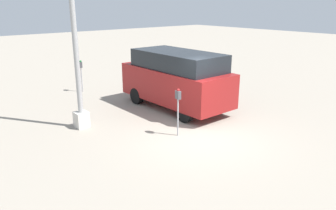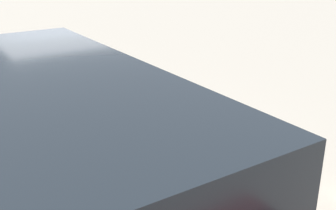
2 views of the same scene
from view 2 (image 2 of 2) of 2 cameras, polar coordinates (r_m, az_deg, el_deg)
ground_plane at (r=6.94m, az=-10.52°, el=-7.63°), size 80.00×80.00×0.00m
parking_meter_near at (r=6.32m, az=-5.36°, el=1.25°), size 0.22×0.15×1.57m
parked_van at (r=3.75m, az=-14.96°, el=-12.53°), size 4.83×2.00×2.31m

